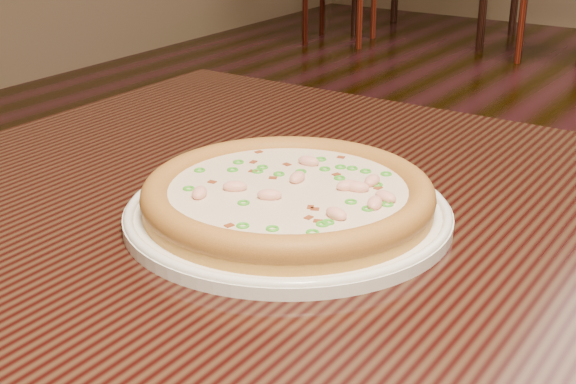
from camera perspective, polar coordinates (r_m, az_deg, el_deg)
The scene contains 3 objects.
hero_table at distance 0.83m, azimuth 8.92°, elevation -8.88°, with size 1.20×0.80×0.75m.
plate at distance 0.80m, azimuth 0.00°, elevation -1.42°, with size 0.32×0.32×0.02m.
pizza at distance 0.79m, azimuth 0.02°, elevation -0.20°, with size 0.29×0.29×0.03m.
Camera 1 is at (-0.01, -1.42, 1.08)m, focal length 50.00 mm.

